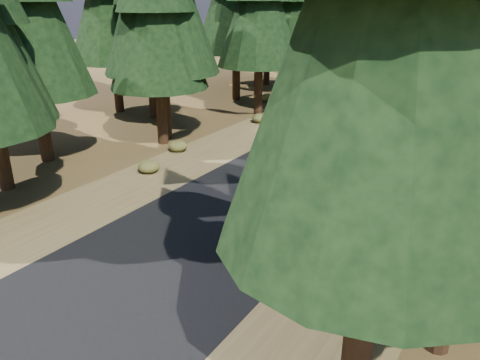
% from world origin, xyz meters
% --- Properties ---
extents(ground, '(120.00, 120.00, 0.00)m').
position_xyz_m(ground, '(0.00, 0.00, 0.00)').
color(ground, '#423317').
rests_on(ground, ground).
extents(road, '(6.00, 100.00, 0.01)m').
position_xyz_m(road, '(0.00, 5.00, 0.01)').
color(road, black).
rests_on(road, ground).
extents(shoulder_l, '(3.20, 100.00, 0.01)m').
position_xyz_m(shoulder_l, '(-4.60, 5.00, 0.00)').
color(shoulder_l, brown).
rests_on(shoulder_l, ground).
extents(shoulder_r, '(3.20, 100.00, 0.01)m').
position_xyz_m(shoulder_r, '(4.60, 5.00, 0.00)').
color(shoulder_r, brown).
rests_on(shoulder_r, ground).
extents(understory_shrubs, '(15.54, 29.68, 0.65)m').
position_xyz_m(understory_shrubs, '(1.30, 8.67, 0.27)').
color(understory_shrubs, '#474C1E').
rests_on(understory_shrubs, ground).
extents(rider_lead, '(0.60, 1.63, 1.43)m').
position_xyz_m(rider_lead, '(1.42, -0.94, 0.48)').
color(rider_lead, silver).
rests_on(rider_lead, road).
extents(rider_follow, '(0.95, 1.65, 1.41)m').
position_xyz_m(rider_follow, '(-0.87, 7.05, 0.48)').
color(rider_follow, maroon).
rests_on(rider_follow, road).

